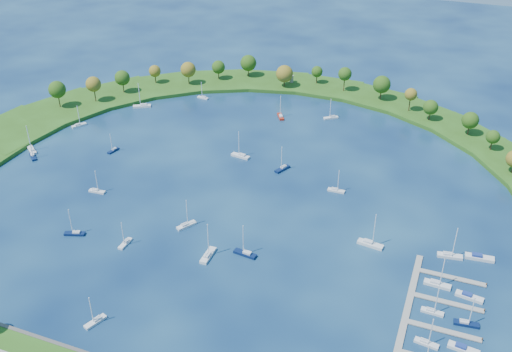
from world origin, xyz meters
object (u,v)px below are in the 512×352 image
(moored_boat_3, at_px, (203,97))
(moored_boat_20, at_px, (208,255))
(moored_boat_10, at_px, (245,253))
(moored_boat_17, at_px, (282,168))
(moored_boat_6, at_px, (241,155))
(docked_boat_9, at_px, (469,296))
(moored_boat_0, at_px, (142,106))
(moored_boat_1, at_px, (186,225))
(moored_boat_2, at_px, (125,243))
(moored_boat_9, at_px, (32,149))
(moored_boat_15, at_px, (331,117))
(moored_boat_8, at_px, (281,116))
(docked_boat_6, at_px, (432,311))
(moored_boat_14, at_px, (97,191))
(docked_boat_11, at_px, (479,257))
(moored_boat_19, at_px, (33,156))
(moored_boat_16, at_px, (370,243))
(docked_boat_5, at_px, (463,349))
(dock_system, at_px, (426,342))
(moored_boat_5, at_px, (75,233))
(docked_boat_8, at_px, (437,284))
(moored_boat_12, at_px, (79,125))
(docked_boat_7, at_px, (466,323))
(moored_boat_11, at_px, (336,190))
(moored_boat_7, at_px, (113,150))
(moored_boat_18, at_px, (95,321))
(harbor_tower, at_px, (292,79))
(docked_boat_4, at_px, (426,342))
(docked_boat_10, at_px, (450,255))

(moored_boat_3, bearing_deg, moored_boat_20, 125.14)
(moored_boat_10, relative_size, moored_boat_17, 1.06)
(moored_boat_6, relative_size, docked_boat_9, 1.43)
(moored_boat_0, height_order, moored_boat_3, moored_boat_0)
(moored_boat_1, distance_m, moored_boat_2, 24.22)
(moored_boat_9, xyz_separation_m, moored_boat_15, (123.05, 86.32, -0.05))
(moored_boat_8, distance_m, docked_boat_6, 151.15)
(moored_boat_14, relative_size, docked_boat_11, 1.02)
(moored_boat_9, bearing_deg, moored_boat_19, 168.97)
(moored_boat_8, relative_size, moored_boat_20, 0.87)
(moored_boat_16, height_order, docked_boat_5, moored_boat_16)
(dock_system, relative_size, moored_boat_20, 5.93)
(moored_boat_5, bearing_deg, moored_boat_1, -170.44)
(docked_boat_5, bearing_deg, docked_boat_6, 137.12)
(moored_boat_6, bearing_deg, moored_boat_0, -15.47)
(docked_boat_8, xyz_separation_m, docked_boat_11, (12.35, 20.02, -0.19))
(moored_boat_12, bearing_deg, docked_boat_6, -80.09)
(docked_boat_7, bearing_deg, moored_boat_11, 127.15)
(moored_boat_7, height_order, moored_boat_11, moored_boat_11)
(moored_boat_9, bearing_deg, docked_boat_9, -152.82)
(moored_boat_2, height_order, moored_boat_9, moored_boat_9)
(moored_boat_18, bearing_deg, moored_boat_8, -161.42)
(moored_boat_1, relative_size, moored_boat_19, 1.07)
(moored_boat_14, height_order, moored_boat_15, moored_boat_15)
(moored_boat_8, bearing_deg, moored_boat_20, 156.17)
(moored_boat_6, bearing_deg, docked_boat_9, 159.11)
(harbor_tower, distance_m, dock_system, 203.93)
(moored_boat_18, bearing_deg, docked_boat_5, 125.75)
(docked_boat_5, relative_size, docked_boat_7, 0.82)
(moored_boat_5, height_order, docked_boat_5, moored_boat_5)
(harbor_tower, height_order, moored_boat_18, moored_boat_18)
(moored_boat_9, distance_m, moored_boat_14, 53.46)
(moored_boat_1, height_order, moored_boat_5, moored_boat_1)
(moored_boat_8, bearing_deg, moored_boat_5, 132.41)
(moored_boat_15, bearing_deg, docked_boat_6, 81.18)
(moored_boat_12, distance_m, moored_boat_15, 130.79)
(moored_boat_5, height_order, moored_boat_17, moored_boat_17)
(moored_boat_9, height_order, moored_boat_11, moored_boat_9)
(moored_boat_9, distance_m, moored_boat_20, 119.40)
(moored_boat_20, xyz_separation_m, docked_boat_11, (90.89, 34.02, -0.21))
(moored_boat_2, height_order, docked_boat_9, moored_boat_2)
(moored_boat_2, bearing_deg, docked_boat_9, 98.67)
(docked_boat_4, bearing_deg, moored_boat_20, 177.80)
(docked_boat_7, xyz_separation_m, docked_boat_10, (-8.12, 32.56, 0.05))
(moored_boat_2, relative_size, docked_boat_7, 0.91)
(docked_boat_6, xyz_separation_m, docked_boat_10, (2.37, 31.05, 0.07))
(dock_system, distance_m, docked_boat_8, 27.32)
(moored_boat_0, distance_m, docked_boat_8, 190.56)
(moored_boat_6, height_order, docked_boat_4, moored_boat_6)
(moored_boat_17, bearing_deg, moored_boat_11, 95.46)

